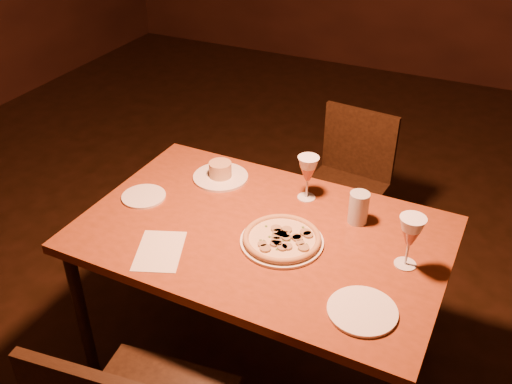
% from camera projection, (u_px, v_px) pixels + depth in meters
% --- Properties ---
extents(floor, '(7.00, 7.00, 0.00)m').
position_uv_depth(floor, '(257.00, 325.00, 2.67)').
color(floor, black).
rests_on(floor, ground).
extents(dining_table, '(1.35, 0.89, 0.72)m').
position_uv_depth(dining_table, '(262.00, 244.00, 2.14)').
color(dining_table, '#933F1F').
rests_on(dining_table, floor).
extents(chair_far, '(0.42, 0.42, 0.80)m').
position_uv_depth(chair_far, '(347.00, 180.00, 2.91)').
color(chair_far, black).
rests_on(chair_far, floor).
extents(pizza_plate, '(0.30, 0.30, 0.03)m').
position_uv_depth(pizza_plate, '(282.00, 239.00, 2.03)').
color(pizza_plate, white).
rests_on(pizza_plate, dining_table).
extents(ramekin_saucer, '(0.23, 0.23, 0.07)m').
position_uv_depth(ramekin_saucer, '(220.00, 173.00, 2.40)').
color(ramekin_saucer, white).
rests_on(ramekin_saucer, dining_table).
extents(wine_glass_far, '(0.08, 0.08, 0.19)m').
position_uv_depth(wine_glass_far, '(307.00, 178.00, 2.24)').
color(wine_glass_far, '#B2604A').
rests_on(wine_glass_far, dining_table).
extents(wine_glass_right, '(0.09, 0.09, 0.20)m').
position_uv_depth(wine_glass_right, '(409.00, 242.00, 1.89)').
color(wine_glass_right, '#B2604A').
rests_on(wine_glass_right, dining_table).
extents(water_tumbler, '(0.07, 0.07, 0.12)m').
position_uv_depth(water_tumbler, '(359.00, 208.00, 2.12)').
color(water_tumbler, '#ACB7BC').
rests_on(water_tumbler, dining_table).
extents(side_plate_left, '(0.18, 0.18, 0.01)m').
position_uv_depth(side_plate_left, '(144.00, 196.00, 2.29)').
color(side_plate_left, white).
rests_on(side_plate_left, dining_table).
extents(side_plate_near, '(0.22, 0.22, 0.01)m').
position_uv_depth(side_plate_near, '(362.00, 311.00, 1.75)').
color(side_plate_near, white).
rests_on(side_plate_near, dining_table).
extents(menu_card, '(0.23, 0.27, 0.00)m').
position_uv_depth(menu_card, '(160.00, 251.00, 2.00)').
color(menu_card, silver).
rests_on(menu_card, dining_table).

